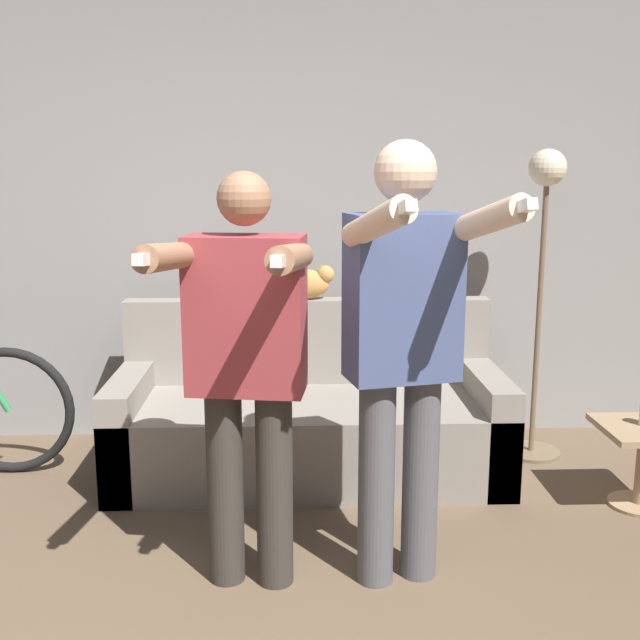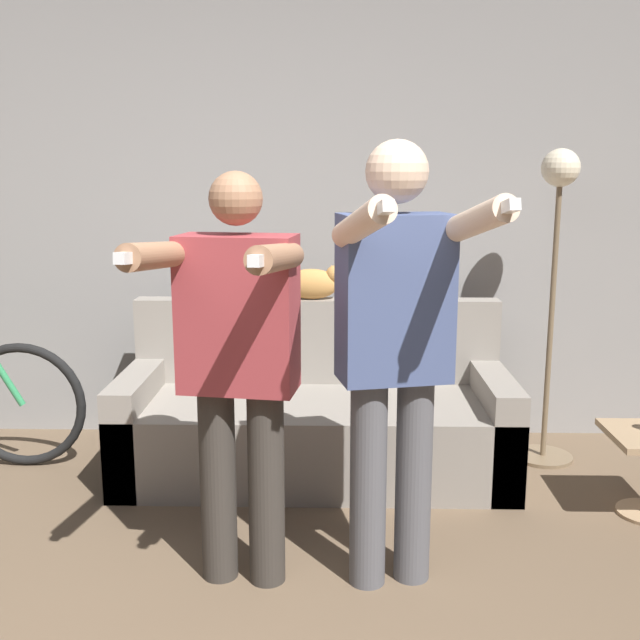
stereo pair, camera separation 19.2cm
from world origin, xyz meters
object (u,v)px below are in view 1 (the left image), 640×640
Objects in this scene: couch at (309,421)px; floor_lamp at (543,243)px; person_left at (246,357)px; cat at (304,283)px; person_right at (404,337)px.

floor_lamp is at bearing 8.60° from couch.
person_left reaches higher than cat.
cat reaches higher than couch.
person_right reaches higher than couch.
person_right is (0.32, -1.10, 0.70)m from couch.
person_left is at bearing -103.12° from couch.
cat is at bearing 88.39° from person_left.
person_right is 4.01× the size of cat.
cat is at bearing 94.07° from couch.
couch is 1.19× the size of floor_lamp.
couch is 1.57m from floor_lamp.
person_right is (0.58, 0.00, 0.07)m from person_left.
person_left is 0.58m from person_right.
cat is (-0.02, 0.30, 0.69)m from couch.
person_left is (-0.26, -1.10, 0.63)m from couch.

